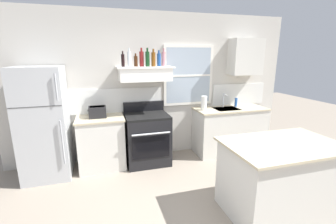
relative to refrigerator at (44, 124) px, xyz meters
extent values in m
cube|color=beige|center=(1.90, 0.39, 0.46)|extent=(5.40, 0.06, 2.70)
cube|color=silver|center=(0.75, 0.35, 0.24)|extent=(2.50, 0.02, 0.44)
cube|color=silver|center=(3.70, 0.35, 0.24)|extent=(1.20, 0.02, 0.44)
cube|color=white|center=(2.55, 0.34, 0.66)|extent=(1.00, 0.04, 1.15)
cube|color=#9EADBC|center=(2.55, 0.33, 0.66)|extent=(0.90, 0.01, 1.05)
cube|color=white|center=(2.55, 0.32, 0.66)|extent=(0.90, 0.02, 0.04)
cube|color=#B7BABC|center=(0.00, 0.00, 0.00)|extent=(0.70, 0.68, 1.77)
cube|color=#333333|center=(0.00, -0.34, 0.34)|extent=(0.69, 0.00, 0.01)
cylinder|color=#A5A8AD|center=(0.30, -0.37, -0.21)|extent=(0.02, 0.02, 0.68)
cylinder|color=#A5A8AD|center=(0.30, -0.37, 0.62)|extent=(0.02, 0.02, 0.38)
cube|color=silver|center=(0.85, 0.06, -0.45)|extent=(0.76, 0.60, 0.88)
cube|color=#C6B793|center=(0.85, 0.06, 0.01)|extent=(0.79, 0.63, 0.03)
cube|color=black|center=(0.82, 0.06, 0.12)|extent=(0.28, 0.20, 0.19)
cube|color=black|center=(0.82, 0.06, 0.21)|extent=(0.24, 0.16, 0.01)
cube|color=black|center=(0.67, 0.06, 0.15)|extent=(0.02, 0.03, 0.02)
cube|color=black|center=(1.65, 0.02, -0.45)|extent=(0.76, 0.64, 0.87)
cube|color=black|center=(1.65, 0.02, 0.00)|extent=(0.76, 0.64, 0.04)
cube|color=black|center=(1.65, 0.31, 0.11)|extent=(0.76, 0.06, 0.18)
cube|color=black|center=(1.65, -0.30, -0.47)|extent=(0.65, 0.01, 0.40)
cylinder|color=silver|center=(1.65, -0.34, -0.22)|extent=(0.65, 0.03, 0.03)
cube|color=white|center=(1.65, 0.12, 0.72)|extent=(0.88, 0.48, 0.22)
cube|color=#262628|center=(1.65, -0.10, 0.64)|extent=(0.75, 0.02, 0.04)
cube|color=white|center=(1.65, 0.12, 0.85)|extent=(0.96, 0.52, 0.02)
cylinder|color=black|center=(1.28, 0.10, 0.96)|extent=(0.06, 0.06, 0.21)
cylinder|color=black|center=(1.28, 0.10, 1.09)|extent=(0.02, 0.02, 0.05)
cylinder|color=silver|center=(1.39, 0.10, 0.98)|extent=(0.06, 0.06, 0.24)
cylinder|color=silver|center=(1.39, 0.10, 1.13)|extent=(0.03, 0.03, 0.06)
cylinder|color=#381E0F|center=(1.50, 0.13, 0.95)|extent=(0.06, 0.06, 0.17)
cylinder|color=#381E0F|center=(1.50, 0.13, 1.05)|extent=(0.03, 0.03, 0.04)
cylinder|color=maroon|center=(1.60, 0.11, 0.98)|extent=(0.07, 0.07, 0.25)
cylinder|color=maroon|center=(1.60, 0.11, 1.14)|extent=(0.03, 0.03, 0.06)
cylinder|color=#143819|center=(1.70, 0.08, 0.98)|extent=(0.07, 0.07, 0.25)
cylinder|color=#143819|center=(1.70, 0.08, 1.14)|extent=(0.03, 0.03, 0.06)
cylinder|color=brown|center=(1.80, 0.06, 0.98)|extent=(0.07, 0.07, 0.24)
cylinder|color=brown|center=(1.80, 0.06, 1.12)|extent=(0.03, 0.03, 0.06)
cylinder|color=#1E478C|center=(1.90, 0.09, 0.97)|extent=(0.07, 0.07, 0.22)
cylinder|color=#1E478C|center=(1.90, 0.09, 1.10)|extent=(0.03, 0.03, 0.05)
cylinder|color=#C67F84|center=(2.00, 0.15, 0.98)|extent=(0.07, 0.07, 0.25)
cylinder|color=#C67F84|center=(2.00, 0.15, 1.13)|extent=(0.03, 0.03, 0.06)
cube|color=silver|center=(3.35, 0.06, -0.45)|extent=(1.40, 0.60, 0.88)
cube|color=#C6B793|center=(3.35, 0.06, 0.01)|extent=(1.43, 0.63, 0.03)
cube|color=#B7BABC|center=(3.25, 0.04, 0.02)|extent=(0.48, 0.36, 0.01)
cylinder|color=silver|center=(3.25, 0.18, 0.16)|extent=(0.03, 0.03, 0.28)
cylinder|color=silver|center=(3.25, 0.10, 0.28)|extent=(0.02, 0.16, 0.02)
cylinder|color=white|center=(2.77, 0.06, 0.16)|extent=(0.11, 0.11, 0.27)
cylinder|color=blue|center=(3.53, 0.16, 0.11)|extent=(0.06, 0.06, 0.18)
cube|color=silver|center=(2.96, -1.80, -0.45)|extent=(1.32, 0.82, 0.88)
cube|color=#C6B793|center=(2.96, -1.80, 0.01)|extent=(1.40, 0.90, 0.03)
cube|color=silver|center=(3.70, 0.20, 1.01)|extent=(0.64, 0.32, 0.70)
camera|label=1|loc=(0.90, -3.90, 1.05)|focal=24.77mm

